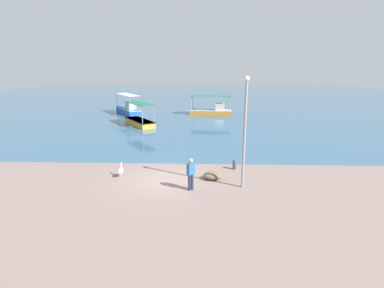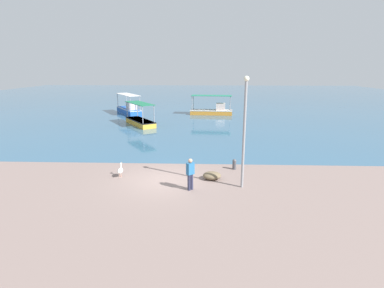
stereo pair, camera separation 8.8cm
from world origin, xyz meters
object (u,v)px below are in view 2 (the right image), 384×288
Objects in this scene: lamp_post at (244,127)px; mooring_bollard at (234,164)px; pelican at (120,170)px; fisherman_standing at (190,173)px; fishing_boat_near_right at (213,110)px; fishing_boat_outer at (140,121)px; fishing_boat_far_right at (129,109)px; net_pile at (212,176)px.

lamp_post reaches higher than mooring_bollard.
fisherman_standing reaches higher than pelican.
fisherman_standing is at bearing -94.13° from fishing_boat_near_right.
lamp_post is 3.62m from fisherman_standing.
fishing_boat_near_right is 1.08× the size of fishing_boat_outer.
pelican is (-6.02, -24.06, -0.21)m from fishing_boat_near_right.
fishing_boat_outer reaches higher than fisherman_standing.
fishing_boat_outer is 19.80m from lamp_post.
lamp_post is at bearing -64.19° from fishing_boat_far_right.
pelican is 4.55m from fisherman_standing.
mooring_bollard is 0.64× the size of net_pile.
fishing_boat_outer is (-8.20, -7.97, -0.10)m from fishing_boat_near_right.
fisherman_standing reaches higher than net_pile.
net_pile is at bearing 53.56° from fisherman_standing.
fishing_boat_outer is (3.17, -7.91, -0.17)m from fishing_boat_far_right.
pelican is 1.21× the size of mooring_bollard.
fisherman_standing is (4.15, -1.77, 0.53)m from pelican.
mooring_bollard is (12.11, -22.42, -0.30)m from fishing_boat_far_right.
lamp_post is at bearing -35.40° from net_pile.
net_pile is at bearing -65.26° from fishing_boat_outer.
pelican is 0.14× the size of lamp_post.
lamp_post is at bearing -10.71° from pelican.
fisherman_standing is at bearing -69.73° from fishing_boat_far_right.
lamp_post is at bearing -62.48° from fishing_boat_outer.
fishing_boat_far_right reaches higher than net_pile.
fishing_boat_far_right is 5.74× the size of net_pile.
mooring_bollard is 0.39× the size of fisherman_standing.
fishing_boat_far_right reaches higher than fishing_boat_outer.
fishing_boat_far_right is 8.52m from fishing_boat_outer.
mooring_bollard is at bearing -88.14° from fishing_boat_near_right.
fishing_boat_near_right reaches higher than mooring_bollard.
lamp_post is at bearing -87.52° from mooring_bollard.
fishing_boat_outer is 3.13× the size of fisherman_standing.
fishing_boat_outer reaches higher than mooring_bollard.
fisherman_standing is at bearing -23.08° from pelican.
fishing_boat_near_right is (11.38, 0.06, -0.07)m from fishing_boat_far_right.
fishing_boat_outer is at bearing -135.83° from fishing_boat_near_right.
mooring_bollard is (-0.12, 2.87, -2.90)m from lamp_post.
fisherman_standing is 1.63× the size of net_pile.
pelican is 7.56m from lamp_post.
mooring_bollard is at bearing 51.04° from net_pile.
net_pile is at bearing -66.18° from fishing_boat_far_right.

